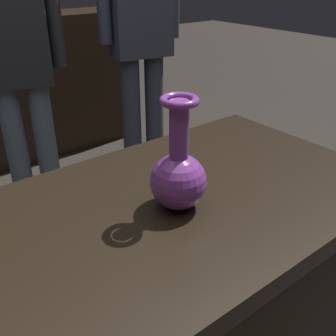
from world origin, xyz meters
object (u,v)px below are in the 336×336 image
object	(u,v)px
visitor_near_right	(140,24)
visitor_center_back	(15,55)
shelf_vase_right	(19,0)
vase_centerpiece	(178,174)

from	to	relation	value
visitor_near_right	visitor_center_back	xyz separation A→B (m)	(-0.66, 0.10, -0.10)
shelf_vase_right	visitor_center_back	distance (m)	1.01
visitor_near_right	vase_centerpiece	bearing A→B (deg)	69.18
visitor_near_right	visitor_center_back	size ratio (longest dim) A/B	1.09
visitor_near_right	visitor_center_back	world-z (taller)	visitor_near_right
vase_centerpiece	visitor_near_right	size ratio (longest dim) A/B	0.15
vase_centerpiece	visitor_near_right	bearing A→B (deg)	58.60
shelf_vase_right	visitor_center_back	world-z (taller)	visitor_center_back
shelf_vase_right	vase_centerpiece	bearing A→B (deg)	-101.94
vase_centerpiece	shelf_vase_right	bearing A→B (deg)	78.06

